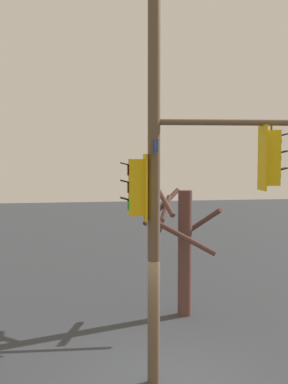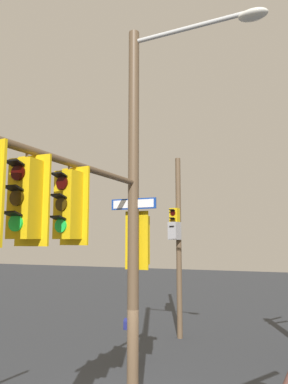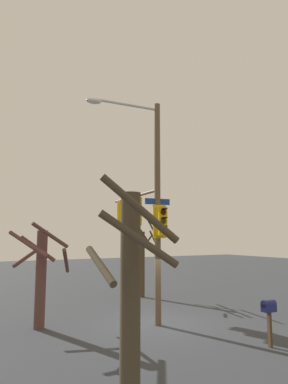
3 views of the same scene
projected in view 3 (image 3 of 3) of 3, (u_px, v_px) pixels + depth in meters
ground_plane at (156, 324)px, 13.17m from camera, size 80.00×80.00×0.00m
main_signal_pole_assembly at (142, 206)px, 14.66m from camera, size 3.59×5.63×8.87m
mailbox at (269, 310)px, 10.51m from camera, size 0.46×0.27×1.41m
bare_tree_behind_pole at (143, 257)px, 19.26m from camera, size 2.21×2.19×4.85m
bare_tree_across_street at (41, 272)px, 12.68m from camera, size 2.48×2.26×3.90m
bare_tree_corner at (130, 304)px, 5.77m from camera, size 1.34×1.41×4.34m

